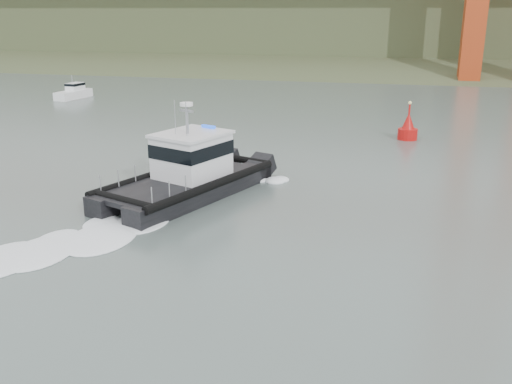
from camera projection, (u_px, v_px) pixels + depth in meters
ground at (133, 338)px, 18.62m from camera, size 400.00×400.00×0.00m
headlands at (366, 25)px, 132.63m from camera, size 500.00×105.36×27.12m
patrol_boat at (188, 172)px, 32.72m from camera, size 7.97×12.16×5.55m
motorboat at (74, 92)px, 69.30m from camera, size 2.46×5.43×2.88m
nav_buoy at (408, 129)px, 47.10m from camera, size 1.61×1.61×3.36m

